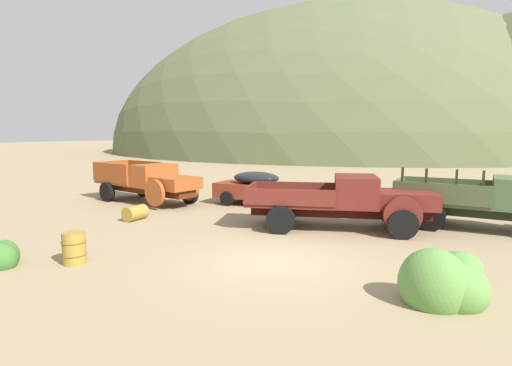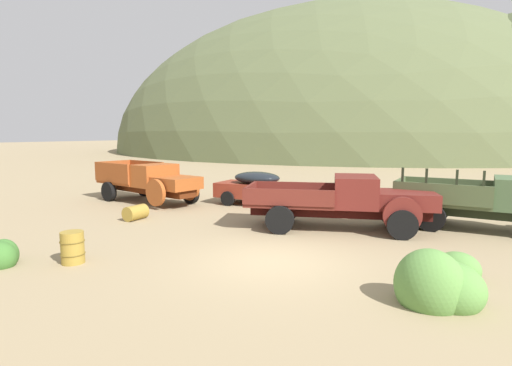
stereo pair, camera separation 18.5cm
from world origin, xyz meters
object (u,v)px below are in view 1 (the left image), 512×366
Objects in this scene: truck_oxide_orange at (152,182)px; oil_drum_tipped at (135,213)px; truck_weathered_green at (511,203)px; car_rust_red at (264,188)px; truck_oxblood at (353,201)px; oil_drum_foreground at (74,248)px.

truck_oxide_orange is 6.89× the size of oil_drum_tipped.
truck_weathered_green is at bearing 15.07° from truck_oxide_orange.
car_rust_red is at bearing 59.57° from oil_drum_tipped.
truck_oxide_orange is at bearing 157.39° from truck_oxblood.
truck_weathered_green is 7.21× the size of oil_drum_tipped.
oil_drum_foreground is at bearing -94.64° from car_rust_red.
oil_drum_tipped is at bearing -47.03° from truck_oxide_orange.
oil_drum_foreground is at bearing -145.14° from truck_oxblood.
oil_drum_foreground is at bearing -63.30° from oil_drum_tipped.
oil_drum_tipped is at bearing -159.29° from truck_weathered_green.
car_rust_red is 6.03m from oil_drum_tipped.
oil_drum_foreground is (-5.53, -6.99, -0.58)m from truck_oxblood.
car_rust_red is at bearing 31.79° from truck_oxide_orange.
truck_oxide_orange is at bearing -174.04° from truck_weathered_green.
truck_oxide_orange is 9.15m from oil_drum_foreground.
truck_oxide_orange is 0.94× the size of truck_oxblood.
truck_oxblood is 8.25m from oil_drum_tipped.
truck_weathered_green is (4.88, 1.95, 0.02)m from truck_oxblood.
truck_oxblood is at bearing 16.20° from oil_drum_tipped.
truck_oxblood is at bearing -155.89° from truck_weathered_green.
oil_drum_tipped is (-7.89, -2.29, -0.71)m from truck_oxblood.
truck_oxide_orange is 1.36× the size of car_rust_red.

